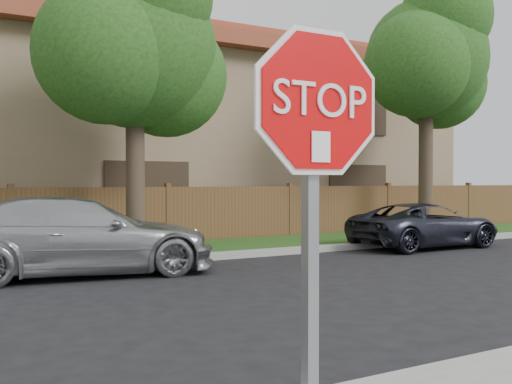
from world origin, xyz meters
TOP-DOWN VIEW (x-y plane):
  - far_curb at (0.00, 8.15)m, footprint 70.00×0.30m
  - grass_strip at (0.00, 9.80)m, footprint 70.00×3.00m
  - fence at (0.00, 11.40)m, footprint 70.00×0.12m
  - tree_mid at (2.52, 9.57)m, footprint 4.80×3.90m
  - tree_right at (12.02, 9.57)m, footprint 4.80×3.90m
  - stop_sign at (-0.41, -1.48)m, footprint 1.01×0.13m
  - sedan_right at (0.59, 7.39)m, footprint 5.31×2.72m
  - sedan_far_right at (9.67, 7.48)m, footprint 4.24×1.96m

SIDE VIEW (x-z plane):
  - grass_strip at x=0.00m, z-range 0.00..0.12m
  - far_curb at x=0.00m, z-range 0.00..0.15m
  - sedan_far_right at x=9.67m, z-range 0.00..1.18m
  - sedan_right at x=0.59m, z-range 0.00..1.48m
  - fence at x=0.00m, z-range 0.00..1.60m
  - stop_sign at x=-0.41m, z-range 0.55..3.11m
  - tree_mid at x=2.52m, z-range 1.20..8.55m
  - tree_right at x=12.02m, z-range 1.47..9.67m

